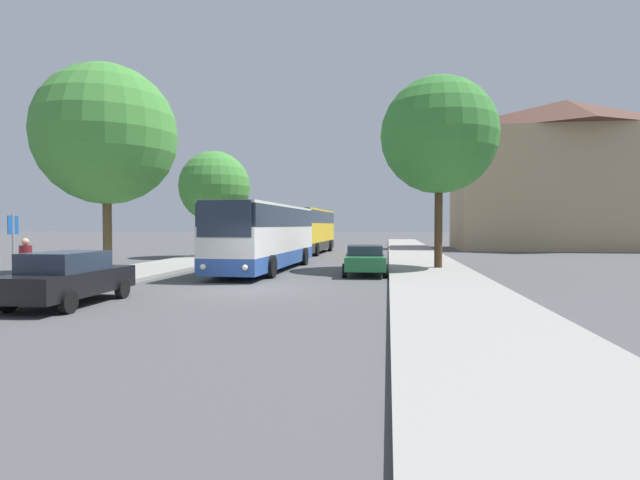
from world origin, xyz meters
name	(u,v)px	position (x,y,z in m)	size (l,w,h in m)	color
ground_plane	(245,291)	(0.00, 0.00, 0.00)	(300.00, 300.00, 0.00)	#4C4C4F
sidewalk_left	(61,285)	(-7.00, 0.00, 0.07)	(4.00, 120.00, 0.15)	gray
sidewalk_right	(451,292)	(7.00, 0.00, 0.07)	(4.00, 120.00, 0.15)	gray
building_right_background	(565,175)	(21.46, 32.91, 7.02)	(19.95, 10.20, 14.05)	tan
bus_front	(266,236)	(-1.18, 7.83, 1.76)	(3.04, 12.21, 3.30)	#2D519E
bus_middle	(309,230)	(-1.43, 23.06, 1.88)	(3.03, 11.69, 3.53)	#2D2D2D
parked_car_left_curb	(69,278)	(-4.13, -3.70, 0.79)	(1.96, 4.46, 1.54)	black
parked_car_right_near	(365,259)	(3.89, 6.11, 0.72)	(2.13, 4.12, 1.36)	#236B38
bus_stop_sign	(13,244)	(-7.00, -2.32, 1.70)	(0.08, 0.45, 2.50)	gray
pedestrian_waiting_near	(26,266)	(-6.07, -2.95, 1.03)	(0.36, 0.36, 1.75)	#23232D
tree_left_near	(214,187)	(-7.28, 17.26, 5.01)	(5.01, 5.01, 7.38)	brown
tree_left_far	(106,135)	(-7.92, 4.64, 6.44)	(6.40, 6.40, 9.50)	brown
tree_right_near	(439,135)	(7.47, 9.00, 6.82)	(5.88, 5.88, 9.62)	#47331E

